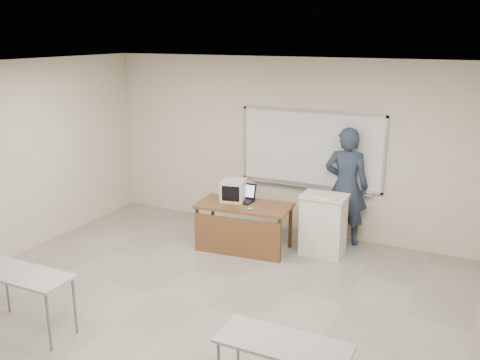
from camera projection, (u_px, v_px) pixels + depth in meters
The scene contains 10 objects.
floor at pixel (167, 342), 6.05m from camera, with size 7.00×8.00×0.01m, color gray.
whiteboard at pixel (311, 150), 8.96m from camera, with size 2.48×0.10×1.31m.
student_desks at pixel (78, 352), 4.70m from camera, with size 4.40×2.20×0.73m.
instructor_desk at pixel (241, 218), 8.43m from camera, with size 1.49×0.74×0.75m.
podium at pixel (323, 224), 8.34m from camera, with size 0.69×0.51×0.97m.
crt_monitor at pixel (234, 190), 8.64m from camera, with size 0.38×0.42×0.36m.
laptop at pixel (243, 197), 8.64m from camera, with size 0.36×0.33×0.27m.
mouse at pixel (250, 209), 8.21m from camera, with size 0.09×0.06×0.04m, color #B1B5B9.
keyboard at pixel (327, 197), 8.08m from camera, with size 0.43×0.14×0.02m, color beige.
presenter at pixel (346, 186), 8.67m from camera, with size 0.71×0.47×1.95m, color black.
Camera 1 is at (3.10, -4.42, 3.39)m, focal length 40.00 mm.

